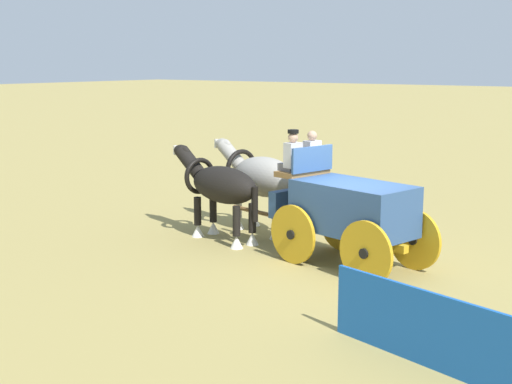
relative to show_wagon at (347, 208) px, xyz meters
name	(u,v)px	position (x,y,z in m)	size (l,w,h in m)	color
ground_plane	(352,266)	(-0.17, 0.04, -1.21)	(220.00, 220.00, 0.00)	#9E8C4C
show_wagon	(347,208)	(0.00, 0.00, 0.00)	(5.52, 2.30, 2.78)	#2D4C7A
draft_horse_near	(220,186)	(3.48, -0.11, 0.09)	(3.11, 1.32, 2.17)	black
draft_horse_off	(261,178)	(3.18, -1.38, 0.15)	(3.00, 1.41, 2.24)	#9E998E
sponsor_banner	(422,327)	(-3.28, 3.80, -0.66)	(3.20, 0.06, 1.10)	#1959B2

